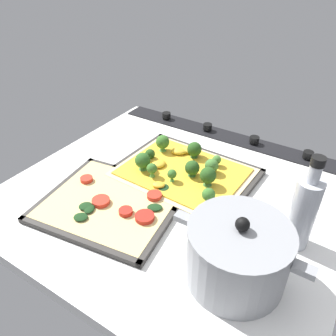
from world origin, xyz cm
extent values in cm
cube|color=white|center=(0.00, 0.00, -1.50)|extent=(77.14, 70.24, 3.00)
cube|color=black|center=(0.00, -31.62, 0.40)|extent=(74.05, 7.00, 0.80)
cylinder|color=black|center=(-23.14, -31.62, 1.70)|extent=(2.80, 2.80, 1.80)
cylinder|color=black|center=(-7.71, -31.62, 1.70)|extent=(2.80, 2.80, 1.80)
cylinder|color=black|center=(7.71, -31.62, 1.70)|extent=(2.80, 2.80, 1.80)
cylinder|color=black|center=(23.14, -31.62, 1.70)|extent=(2.80, 2.80, 1.80)
cube|color=#33302D|center=(1.80, -6.24, 0.25)|extent=(34.97, 28.25, 0.50)
cube|color=#33302D|center=(1.29, -19.09, 0.65)|extent=(33.96, 2.54, 1.30)
cube|color=#33302D|center=(2.31, 6.62, 0.65)|extent=(33.96, 2.54, 1.30)
cube|color=#33302D|center=(-14.56, -5.59, 0.65)|extent=(2.26, 26.96, 1.30)
cube|color=#33302D|center=(18.15, -6.88, 0.65)|extent=(2.26, 26.96, 1.30)
cube|color=beige|center=(1.80, -6.24, 1.00)|extent=(32.48, 25.76, 1.00)
cube|color=gold|center=(1.80, -6.24, 1.70)|extent=(29.86, 23.21, 0.40)
cone|color=#5B9F46|center=(7.06, 0.08, 2.59)|extent=(1.43, 1.43, 1.37)
sphere|color=#386B28|center=(7.06, 0.08, 4.25)|extent=(2.60, 2.60, 2.60)
cone|color=#5B9F46|center=(1.93, -1.07, 2.49)|extent=(1.26, 1.26, 1.17)
sphere|color=#386B28|center=(1.93, -1.07, 3.93)|extent=(2.28, 2.28, 2.28)
cone|color=#5B9F46|center=(-9.26, 1.79, 2.59)|extent=(1.64, 1.64, 1.38)
sphere|color=#386B28|center=(-9.26, 1.79, 4.40)|extent=(2.99, 2.99, 2.99)
cone|color=#427635|center=(2.64, -13.51, 2.38)|extent=(2.14, 2.14, 0.96)
sphere|color=#264C1C|center=(2.64, -13.51, 4.32)|extent=(3.89, 3.89, 3.89)
cone|color=#427635|center=(-6.09, -4.19, 2.60)|extent=(2.15, 2.15, 1.39)
sphere|color=#264C1C|center=(-6.09, -4.19, 4.76)|extent=(3.91, 3.91, 3.91)
cone|color=#427635|center=(-1.07, -5.64, 2.36)|extent=(2.01, 2.01, 0.93)
sphere|color=#264C1C|center=(-1.07, -5.64, 4.20)|extent=(3.65, 3.65, 3.65)
cone|color=#427635|center=(11.43, -5.43, 2.50)|extent=(1.45, 1.45, 1.19)
sphere|color=#264C1C|center=(11.43, -5.43, 4.08)|extent=(2.64, 2.64, 2.64)
cone|color=#68AD54|center=(-4.29, -12.85, 2.40)|extent=(1.26, 1.26, 0.99)
sphere|color=#427533|center=(-4.29, -12.85, 3.75)|extent=(2.29, 2.29, 2.29)
cone|color=#5B9F46|center=(11.58, -11.71, 2.57)|extent=(2.06, 2.06, 1.34)
sphere|color=#386B28|center=(11.58, -11.71, 4.65)|extent=(3.75, 3.75, 3.75)
cone|color=#4D8B3F|center=(10.79, -1.34, 2.50)|extent=(2.18, 2.18, 1.19)
sphere|color=#2D5B23|center=(10.79, -1.34, 4.58)|extent=(3.96, 3.96, 3.96)
cone|color=#68AD54|center=(-4.55, -9.31, 2.31)|extent=(1.89, 1.89, 0.81)
sphere|color=#427533|center=(-4.55, -9.31, 4.00)|extent=(3.43, 3.43, 3.43)
ellipsoid|color=gold|center=(10.89, -5.44, 2.43)|extent=(4.43, 4.17, 1.23)
ellipsoid|color=gold|center=(3.44, 2.51, 2.36)|extent=(3.79, 3.42, 1.08)
ellipsoid|color=gold|center=(8.37, -4.91, 2.50)|extent=(3.60, 4.13, 1.39)
ellipsoid|color=gold|center=(6.48, -13.54, 2.41)|extent=(4.48, 4.39, 1.19)
ellipsoid|color=gold|center=(7.04, -12.84, 2.55)|extent=(5.25, 4.76, 1.51)
ellipsoid|color=gold|center=(5.12, -15.15, 2.56)|extent=(5.61, 5.64, 1.54)
cube|color=#33302D|center=(10.08, 12.29, 0.25)|extent=(33.17, 30.14, 0.50)
cube|color=#33302D|center=(11.83, -0.11, 0.65)|extent=(29.67, 5.35, 1.30)
cube|color=#33302D|center=(8.33, 24.68, 0.65)|extent=(29.67, 5.35, 1.30)
cube|color=#33302D|center=(-4.08, 10.29, 0.65)|extent=(4.86, 26.15, 1.30)
cube|color=#33302D|center=(24.23, 14.28, 0.65)|extent=(4.86, 26.15, 1.30)
cube|color=#DCC27A|center=(10.08, 12.29, 0.95)|extent=(30.46, 27.43, 0.90)
cylinder|color=red|center=(11.31, 14.03, 1.90)|extent=(4.03, 4.03, 1.00)
cylinder|color=#B22319|center=(4.45, 13.74, 1.90)|extent=(3.05, 3.05, 1.00)
cylinder|color=#B22319|center=(-0.42, 12.93, 1.90)|extent=(4.16, 4.16, 1.00)
cylinder|color=red|center=(2.31, 5.94, 1.90)|extent=(3.43, 3.43, 1.00)
cylinder|color=red|center=(19.91, 9.65, 1.90)|extent=(3.01, 3.01, 1.00)
ellipsoid|color=#193819|center=(2.21, 2.23, 1.80)|extent=(3.77, 3.87, 0.60)
ellipsoid|color=#193819|center=(11.70, 17.29, 1.80)|extent=(2.90, 3.44, 0.60)
ellipsoid|color=#193819|center=(13.13, 17.01, 1.80)|extent=(4.03, 4.06, 0.60)
ellipsoid|color=#193819|center=(11.50, 20.14, 1.80)|extent=(3.79, 3.57, 0.60)
ellipsoid|color=#193819|center=(-0.34, 9.16, 1.80)|extent=(4.15, 3.83, 0.60)
cylinder|color=gray|center=(-21.44, 15.36, 5.44)|extent=(17.37, 17.37, 10.87)
cylinder|color=gray|center=(-21.44, 15.36, 11.27)|extent=(17.72, 17.72, 0.80)
sphere|color=black|center=(-21.44, 15.36, 12.87)|extent=(2.40, 2.40, 2.40)
cube|color=gray|center=(-31.92, 15.36, 8.92)|extent=(3.60, 2.00, 1.20)
cube|color=gray|center=(-10.95, 15.36, 8.92)|extent=(3.60, 2.00, 1.20)
cylinder|color=#B7BCC6|center=(-28.35, 1.29, 7.61)|extent=(4.96, 4.96, 15.22)
cylinder|color=#B7BCC6|center=(-28.35, 1.29, 16.97)|extent=(2.23, 2.23, 3.50)
cylinder|color=black|center=(-28.35, 1.29, 19.52)|extent=(2.48, 2.48, 1.60)
camera|label=1|loc=(-31.99, 53.97, 49.95)|focal=35.39mm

